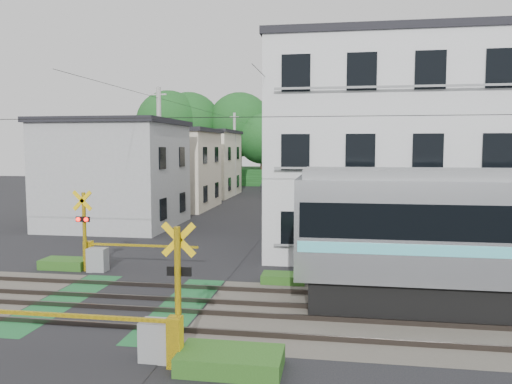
% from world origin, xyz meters
% --- Properties ---
extents(ground, '(120.00, 120.00, 0.00)m').
position_xyz_m(ground, '(0.00, 0.00, 0.00)').
color(ground, black).
extents(track_bed, '(120.00, 120.00, 0.14)m').
position_xyz_m(track_bed, '(0.00, 0.00, 0.04)').
color(track_bed, '#47423A').
rests_on(track_bed, ground).
extents(crossing_signal_near, '(4.74, 0.65, 3.09)m').
position_xyz_m(crossing_signal_near, '(2.59, -3.65, 0.71)').
color(crossing_signal_near, yellow).
rests_on(crossing_signal_near, ground).
extents(crossing_signal_far, '(4.74, 0.65, 3.09)m').
position_xyz_m(crossing_signal_far, '(-2.59, 3.65, 0.71)').
color(crossing_signal_far, yellow).
rests_on(crossing_signal_far, ground).
extents(apartment_block, '(10.20, 8.36, 9.30)m').
position_xyz_m(apartment_block, '(8.50, 9.49, 4.66)').
color(apartment_block, silver).
rests_on(apartment_block, ground).
extents(houses_row, '(22.07, 31.35, 6.80)m').
position_xyz_m(houses_row, '(0.25, 25.92, 3.24)').
color(houses_row, '#A2A4A7').
rests_on(houses_row, ground).
extents(tree_hill, '(40.00, 13.43, 11.60)m').
position_xyz_m(tree_hill, '(-0.91, 48.58, 5.96)').
color(tree_hill, '#1B511D').
rests_on(tree_hill, ground).
extents(catenary, '(60.00, 5.04, 7.00)m').
position_xyz_m(catenary, '(6.00, 0.03, 3.70)').
color(catenary, '#2D2D33').
rests_on(catenary, ground).
extents(utility_poles, '(7.90, 42.00, 8.00)m').
position_xyz_m(utility_poles, '(-1.05, 23.01, 4.08)').
color(utility_poles, '#A5A5A0').
rests_on(utility_poles, ground).
extents(pedestrian, '(0.64, 0.46, 1.65)m').
position_xyz_m(pedestrian, '(-0.28, 31.91, 0.83)').
color(pedestrian, '#25252E').
rests_on(pedestrian, ground).
extents(weed_patches, '(10.25, 8.80, 0.40)m').
position_xyz_m(weed_patches, '(1.76, -0.09, 0.18)').
color(weed_patches, '#2D5E1E').
rests_on(weed_patches, ground).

